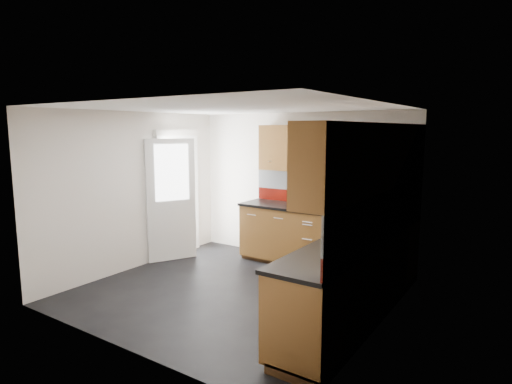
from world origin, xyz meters
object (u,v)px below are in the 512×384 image
Objects in this scene: gas_hob at (316,208)px; toaster at (336,203)px; utensil_pot at (303,198)px; food_processor at (373,218)px.

gas_hob is 2.02× the size of toaster.
utensil_pot is (-0.34, 0.22, 0.08)m from gas_hob.
food_processor is (0.89, -0.97, 0.05)m from toaster.
utensil_pot reaches higher than toaster.
gas_hob is 1.44m from food_processor.
gas_hob is 1.85× the size of food_processor.
toaster is at bearing 25.89° from gas_hob.
food_processor reaches higher than gas_hob.
utensil_pot is 1.54× the size of toaster.
utensil_pot is at bearing 172.02° from toaster.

